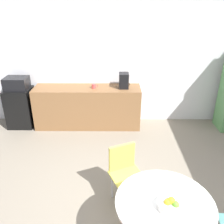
{
  "coord_description": "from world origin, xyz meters",
  "views": [
    {
      "loc": [
        -0.06,
        -2.24,
        2.61
      ],
      "look_at": [
        -0.09,
        1.32,
        0.95
      ],
      "focal_mm": 38.65,
      "sensor_mm": 36.0,
      "label": 1
    }
  ],
  "objects_px": {
    "coffee_maker": "(124,81)",
    "round_table": "(163,213)",
    "microwave": "(17,83)",
    "chair_yellow": "(125,168)",
    "mini_fridge": "(21,107)",
    "fruit_bowl": "(170,204)",
    "mug_green": "(126,84)",
    "mug_white": "(94,86)"
  },
  "relations": [
    {
      "from": "mini_fridge",
      "to": "mug_white",
      "type": "xyz_separation_m",
      "value": [
        1.65,
        -0.03,
        0.52
      ]
    },
    {
      "from": "fruit_bowl",
      "to": "coffee_maker",
      "type": "height_order",
      "value": "coffee_maker"
    },
    {
      "from": "mug_green",
      "to": "coffee_maker",
      "type": "xyz_separation_m",
      "value": [
        -0.05,
        -0.09,
        0.11
      ]
    },
    {
      "from": "mug_green",
      "to": "fruit_bowl",
      "type": "bearing_deg",
      "value": -84.96
    },
    {
      "from": "fruit_bowl",
      "to": "mug_green",
      "type": "height_order",
      "value": "mug_green"
    },
    {
      "from": "fruit_bowl",
      "to": "coffee_maker",
      "type": "xyz_separation_m",
      "value": [
        -0.34,
        3.14,
        0.26
      ]
    },
    {
      "from": "mini_fridge",
      "to": "mug_green",
      "type": "xyz_separation_m",
      "value": [
        2.34,
        0.09,
        0.52
      ]
    },
    {
      "from": "mug_white",
      "to": "coffee_maker",
      "type": "height_order",
      "value": "coffee_maker"
    },
    {
      "from": "mini_fridge",
      "to": "fruit_bowl",
      "type": "distance_m",
      "value": 4.11
    },
    {
      "from": "fruit_bowl",
      "to": "chair_yellow",
      "type": "bearing_deg",
      "value": 113.38
    },
    {
      "from": "mug_white",
      "to": "mug_green",
      "type": "bearing_deg",
      "value": 10.1
    },
    {
      "from": "mini_fridge",
      "to": "fruit_bowl",
      "type": "xyz_separation_m",
      "value": [
        2.62,
        -3.14,
        0.37
      ]
    },
    {
      "from": "microwave",
      "to": "chair_yellow",
      "type": "relative_size",
      "value": 0.58
    },
    {
      "from": "mug_white",
      "to": "fruit_bowl",
      "type": "bearing_deg",
      "value": -72.6
    },
    {
      "from": "round_table",
      "to": "fruit_bowl",
      "type": "height_order",
      "value": "fruit_bowl"
    },
    {
      "from": "mini_fridge",
      "to": "chair_yellow",
      "type": "distance_m",
      "value": 3.14
    },
    {
      "from": "chair_yellow",
      "to": "mug_green",
      "type": "relative_size",
      "value": 6.43
    },
    {
      "from": "mini_fridge",
      "to": "chair_yellow",
      "type": "relative_size",
      "value": 1.04
    },
    {
      "from": "mug_white",
      "to": "coffee_maker",
      "type": "distance_m",
      "value": 0.64
    },
    {
      "from": "coffee_maker",
      "to": "round_table",
      "type": "bearing_deg",
      "value": -84.24
    },
    {
      "from": "fruit_bowl",
      "to": "coffee_maker",
      "type": "relative_size",
      "value": 0.77
    },
    {
      "from": "mug_white",
      "to": "coffee_maker",
      "type": "relative_size",
      "value": 0.4
    },
    {
      "from": "chair_yellow",
      "to": "mug_white",
      "type": "bearing_deg",
      "value": 104.74
    },
    {
      "from": "microwave",
      "to": "coffee_maker",
      "type": "distance_m",
      "value": 2.28
    },
    {
      "from": "chair_yellow",
      "to": "mug_white",
      "type": "relative_size",
      "value": 6.43
    },
    {
      "from": "fruit_bowl",
      "to": "mini_fridge",
      "type": "bearing_deg",
      "value": 129.87
    },
    {
      "from": "mini_fridge",
      "to": "microwave",
      "type": "bearing_deg",
      "value": 0.0
    },
    {
      "from": "mini_fridge",
      "to": "fruit_bowl",
      "type": "bearing_deg",
      "value": -50.13
    },
    {
      "from": "microwave",
      "to": "fruit_bowl",
      "type": "bearing_deg",
      "value": -50.13
    },
    {
      "from": "mug_green",
      "to": "mini_fridge",
      "type": "bearing_deg",
      "value": -177.85
    },
    {
      "from": "mini_fridge",
      "to": "round_table",
      "type": "relative_size",
      "value": 0.86
    },
    {
      "from": "round_table",
      "to": "mug_green",
      "type": "relative_size",
      "value": 7.84
    },
    {
      "from": "microwave",
      "to": "mug_green",
      "type": "relative_size",
      "value": 3.72
    },
    {
      "from": "microwave",
      "to": "round_table",
      "type": "relative_size",
      "value": 0.47
    },
    {
      "from": "microwave",
      "to": "fruit_bowl",
      "type": "xyz_separation_m",
      "value": [
        2.62,
        -3.14,
        -0.19
      ]
    },
    {
      "from": "mini_fridge",
      "to": "microwave",
      "type": "relative_size",
      "value": 1.8
    },
    {
      "from": "microwave",
      "to": "mug_green",
      "type": "distance_m",
      "value": 2.34
    },
    {
      "from": "round_table",
      "to": "fruit_bowl",
      "type": "xyz_separation_m",
      "value": [
        0.03,
        -0.08,
        0.2
      ]
    },
    {
      "from": "fruit_bowl",
      "to": "round_table",
      "type": "bearing_deg",
      "value": 111.76
    },
    {
      "from": "round_table",
      "to": "mug_white",
      "type": "bearing_deg",
      "value": 107.29
    },
    {
      "from": "coffee_maker",
      "to": "mug_green",
      "type": "bearing_deg",
      "value": 58.1
    },
    {
      "from": "microwave",
      "to": "round_table",
      "type": "bearing_deg",
      "value": -49.77
    }
  ]
}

